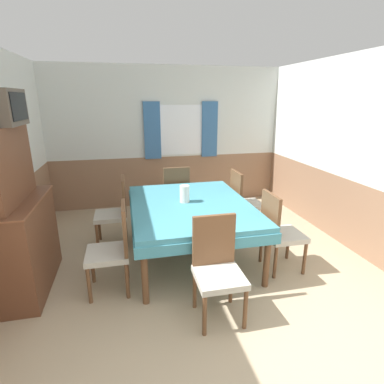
# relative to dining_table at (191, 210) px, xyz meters

# --- Properties ---
(wall_back) EXTENTS (4.75, 0.10, 2.60)m
(wall_back) POSITION_rel_dining_table_xyz_m (0.05, 2.17, 0.67)
(wall_back) COLOR silver
(wall_back) RESTS_ON ground_plane
(wall_right) EXTENTS (0.05, 4.77, 2.60)m
(wall_right) POSITION_rel_dining_table_xyz_m (2.24, -0.04, 0.66)
(wall_right) COLOR silver
(wall_right) RESTS_ON ground_plane
(dining_table) EXTENTS (1.52, 1.93, 0.74)m
(dining_table) POSITION_rel_dining_table_xyz_m (0.00, 0.00, 0.00)
(dining_table) COLOR teal
(dining_table) RESTS_ON ground_plane
(chair_head_window) EXTENTS (0.44, 0.44, 0.98)m
(chair_head_window) POSITION_rel_dining_table_xyz_m (0.00, 1.16, -0.12)
(chair_head_window) COLOR brown
(chair_head_window) RESTS_ON ground_plane
(chair_left_near) EXTENTS (0.44, 0.44, 0.98)m
(chair_left_near) POSITION_rel_dining_table_xyz_m (-0.96, -0.56, -0.12)
(chair_left_near) COLOR brown
(chair_left_near) RESTS_ON ground_plane
(chair_right_near) EXTENTS (0.44, 0.44, 0.98)m
(chair_right_near) POSITION_rel_dining_table_xyz_m (0.96, -0.56, -0.12)
(chair_right_near) COLOR brown
(chair_right_near) RESTS_ON ground_plane
(chair_head_near) EXTENTS (0.44, 0.44, 0.98)m
(chair_head_near) POSITION_rel_dining_table_xyz_m (0.00, -1.16, -0.12)
(chair_head_near) COLOR brown
(chair_head_near) RESTS_ON ground_plane
(chair_left_far) EXTENTS (0.44, 0.44, 0.98)m
(chair_left_far) POSITION_rel_dining_table_xyz_m (-0.96, 0.56, -0.12)
(chair_left_far) COLOR brown
(chair_left_far) RESTS_ON ground_plane
(chair_right_far) EXTENTS (0.44, 0.44, 0.98)m
(chair_right_far) POSITION_rel_dining_table_xyz_m (0.96, 0.56, -0.12)
(chair_right_far) COLOR brown
(chair_right_far) RESTS_ON ground_plane
(sideboard) EXTENTS (0.46, 1.14, 1.76)m
(sideboard) POSITION_rel_dining_table_xyz_m (-1.91, -0.30, 0.11)
(sideboard) COLOR brown
(sideboard) RESTS_ON ground_plane
(tv) EXTENTS (0.29, 0.56, 0.35)m
(tv) POSITION_rel_dining_table_xyz_m (-1.90, -0.17, 1.30)
(tv) COLOR #51473D
(tv) RESTS_ON sideboard
(vase) EXTENTS (0.12, 0.12, 0.22)m
(vase) POSITION_rel_dining_table_xyz_m (-0.06, 0.07, 0.21)
(vase) COLOR silver
(vase) RESTS_ON dining_table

